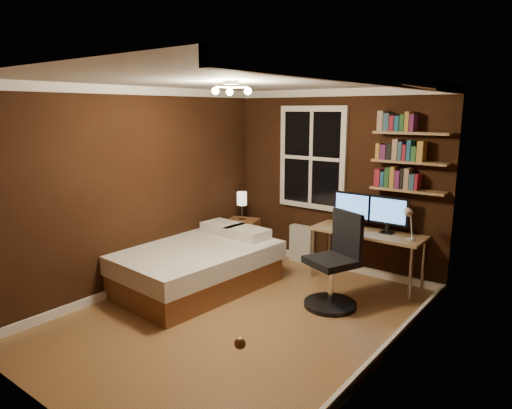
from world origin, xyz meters
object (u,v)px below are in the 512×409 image
Objects in this scene: bed at (196,265)px; office_chair at (335,270)px; radiator at (302,244)px; desk_lamp at (409,224)px; desk at (367,236)px; monitor_left at (352,210)px; nightstand at (242,238)px; bedside_lamp at (242,206)px; monitor_right at (388,215)px.

bed is 1.89× the size of office_chair.
radiator is 1.82m from desk_lamp.
desk is 2.81× the size of monitor_left.
bedside_lamp is (0.00, 0.00, 0.50)m from nightstand.
monitor_left reaches higher than desk_lamp.
desk_lamp reaches higher than bed.
desk_lamp is at bearing 0.15° from bedside_lamp.
bedside_lamp reaches higher than nightstand.
bed is at bearing -93.95° from nightstand.
nightstand is 2.63m from desk_lamp.
office_chair is at bearing -101.73° from monitor_right.
office_chair is (1.68, 0.57, 0.14)m from bed.
monitor_left is 1.14m from office_chair.
bedside_lamp is 0.85× the size of monitor_right.
office_chair is at bearing -38.83° from nightstand.
monitor_left reaches higher than desk.
bed is at bearing -140.53° from monitor_right.
office_chair is (-0.20, -0.98, -0.49)m from monitor_right.
monitor_left is at bearing -7.82° from radiator.
nightstand is 2.15m from office_chair.
nightstand is at bearing 107.98° from bed.
monitor_left is at bearing 52.25° from bed.
bed is 1.75m from radiator.
desk_lamp reaches higher than desk.
nightstand is at bearing -179.85° from desk_lamp.
bedside_lamp is 0.99× the size of desk_lamp.
desk_lamp reaches higher than office_chair.
radiator is 1.07× the size of monitor_right.
radiator is at bearing 172.18° from monitor_left.
bedside_lamp is at bearing -175.97° from desk.
radiator is 1.25× the size of desk_lamp.
desk_lamp is at bearing -17.68° from nightstand.
monitor_left is 1.00× the size of monitor_right.
bedside_lamp is at bearing -174.53° from monitor_right.
monitor_left is 1.17× the size of desk_lamp.
bedside_lamp reaches higher than bed.
monitor_right is (1.88, 1.55, 0.64)m from bed.
nightstand is 0.39× the size of desk.
bed reaches higher than radiator.
desk is at bearing -15.44° from monitor_left.
radiator is at bearing 75.85° from bed.
bed is at bearing -76.13° from bedside_lamp.
nightstand is at bearing -172.97° from monitor_left.
desk is at bearing 4.03° from bedside_lamp.
bedside_lamp reaches higher than desk.
monitor_right reaches higher than nightstand.
nightstand is (-0.33, 1.34, -0.00)m from bed.
monitor_right reaches higher than radiator.
bed is at bearing -148.87° from desk_lamp.
bed is at bearing -131.86° from monitor_left.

